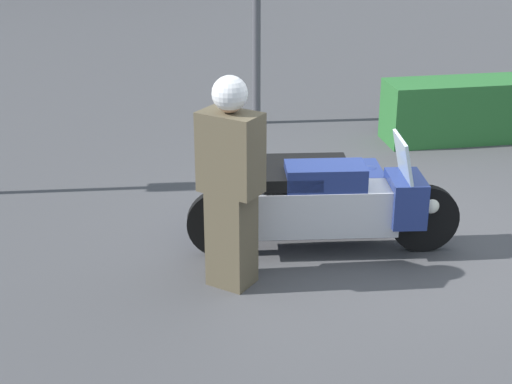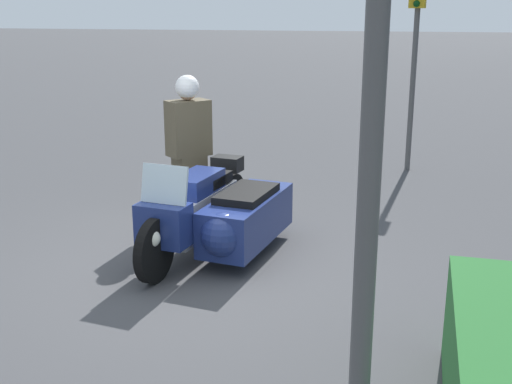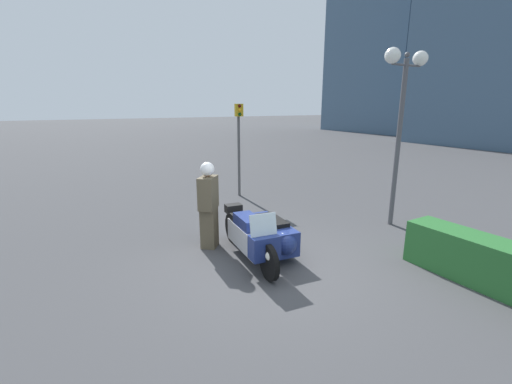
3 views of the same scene
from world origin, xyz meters
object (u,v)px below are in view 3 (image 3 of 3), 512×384
at_px(traffic_light_far, 239,136).
at_px(officer_rider, 208,203).
at_px(police_motorcycle, 262,235).
at_px(twin_lamp_post, 403,92).
at_px(hedge_bush_curbside, 506,270).

bearing_deg(traffic_light_far, officer_rider, -27.49).
xyz_separation_m(police_motorcycle, twin_lamp_post, (0.03, 3.96, 2.88)).
bearing_deg(police_motorcycle, twin_lamp_post, 96.51).
height_order(officer_rider, hedge_bush_curbside, officer_rider).
height_order(police_motorcycle, officer_rider, officer_rider).
height_order(hedge_bush_curbside, traffic_light_far, traffic_light_far).
relative_size(police_motorcycle, hedge_bush_curbside, 0.78).
distance_m(police_motorcycle, hedge_bush_curbside, 4.25).
bearing_deg(traffic_light_far, twin_lamp_post, 33.02).
xyz_separation_m(police_motorcycle, hedge_bush_curbside, (3.25, 2.73, -0.05)).
relative_size(police_motorcycle, officer_rider, 1.37).
bearing_deg(officer_rider, traffic_light_far, -85.19).
height_order(hedge_bush_curbside, twin_lamp_post, twin_lamp_post).
bearing_deg(hedge_bush_curbside, traffic_light_far, -174.04).
bearing_deg(hedge_bush_curbside, twin_lamp_post, 159.14).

